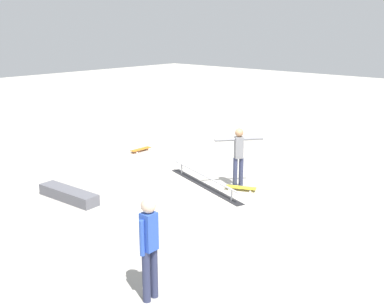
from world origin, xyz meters
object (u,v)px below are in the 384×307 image
Objects in this scene: grind_rail at (205,181)px; skateboard_main at (241,188)px; skater_main at (239,153)px; loose_skateboard_orange at (141,149)px; bystander_blue_shirt at (149,244)px; skate_ledge at (69,195)px.

grind_rail is 0.99m from skateboard_main.
skateboard_main is at bearing 91.47° from skater_main.
skater_main is 4.74m from loose_skateboard_orange.
bystander_blue_shirt is at bearing 139.22° from grind_rail.
skate_ledge is 4.72m from loose_skateboard_orange.
grind_rail is 2.02× the size of skater_main.
grind_rail reaches higher than skate_ledge.
grind_rail is at bearing -108.00° from loose_skateboard_orange.
bystander_blue_shirt is at bearing 60.91° from skater_main.
skater_main is 0.95× the size of bystander_blue_shirt.
bystander_blue_shirt reaches higher than skater_main.
bystander_blue_shirt is (-2.81, 4.61, 0.81)m from grind_rail.
skate_ledge is at bearing 76.45° from grind_rail.
skate_ledge is at bearing 2.84° from skater_main.
bystander_blue_shirt is 8.95m from loose_skateboard_orange.
skateboard_main is at bearing -129.22° from skate_ledge.
skate_ledge is 2.25× the size of loose_skateboard_orange.
loose_skateboard_orange is at bearing 0.05° from grind_rail.
skate_ledge reaches higher than skateboard_main.
skate_ledge is 1.08× the size of bystander_blue_shirt.
grind_rail is at bearing -121.37° from skate_ledge.
skater_main is at bearing -159.71° from bystander_blue_shirt.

